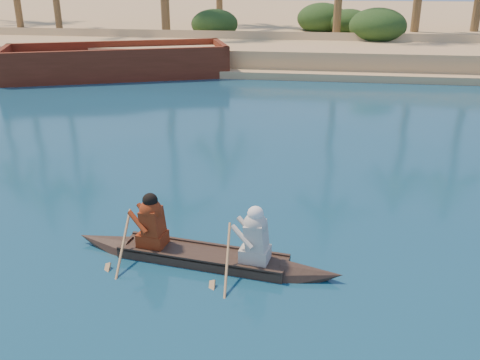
# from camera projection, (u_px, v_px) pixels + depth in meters

# --- Properties ---
(sandy_embankment) EXTENTS (150.00, 51.00, 1.50)m
(sandy_embankment) POSITION_uv_depth(u_px,v_px,m) (315.00, 24.00, 49.96)
(sandy_embankment) COLOR tan
(sandy_embankment) RESTS_ON ground
(shrub_cluster) EXTENTS (100.00, 6.00, 2.40)m
(shrub_cluster) POSITION_uv_depth(u_px,v_px,m) (313.00, 36.00, 35.55)
(shrub_cluster) COLOR #1A3A15
(shrub_cluster) RESTS_ON ground
(canoe) EXTENTS (5.51, 1.55, 1.50)m
(canoe) POSITION_uv_depth(u_px,v_px,m) (202.00, 248.00, 10.37)
(canoe) COLOR #38281E
(canoe) RESTS_ON ground
(barge_mid) EXTENTS (12.07, 7.55, 1.91)m
(barge_mid) POSITION_uv_depth(u_px,v_px,m) (117.00, 63.00, 28.33)
(barge_mid) COLOR maroon
(barge_mid) RESTS_ON ground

